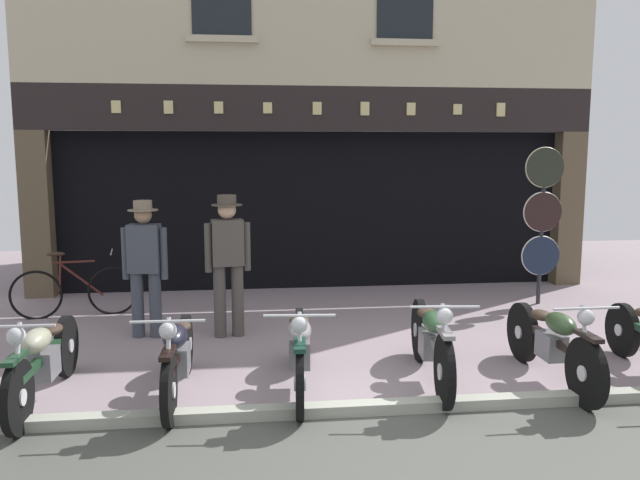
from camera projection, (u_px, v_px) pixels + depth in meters
name	position (u px, v px, depth m)	size (l,w,h in m)	color
ground	(409.00, 477.00, 4.61)	(21.16, 22.00, 0.18)	gray
shop_facade	(305.00, 182.00, 12.23)	(9.46, 4.42, 6.22)	black
motorcycle_far_left	(43.00, 358.00, 5.82)	(0.62, 2.01, 0.91)	black
motorcycle_left	(178.00, 354.00, 5.95)	(0.62, 1.91, 0.90)	black
motorcycle_center_left	(300.00, 348.00, 6.12)	(0.62, 1.97, 0.91)	black
motorcycle_center	(431.00, 340.00, 6.33)	(0.62, 2.02, 0.93)	black
motorcycle_center_right	(553.00, 341.00, 6.32)	(0.62, 1.96, 0.92)	black
salesman_left	(145.00, 262.00, 7.81)	(0.56, 0.36, 1.70)	#3D424C
shopkeeper_center	(228.00, 257.00, 7.82)	(0.56, 0.37, 1.76)	#47423D
tyre_sign_pole	(543.00, 214.00, 9.45)	(0.60, 0.06, 2.35)	#232328
advert_board_near	(239.00, 174.00, 10.46)	(0.76, 0.03, 0.97)	beige
advert_board_far	(168.00, 180.00, 10.34)	(0.74, 0.03, 1.12)	beige
leaning_bicycle	(74.00, 290.00, 8.86)	(1.69, 0.50, 0.94)	black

